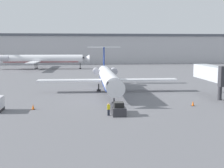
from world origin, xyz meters
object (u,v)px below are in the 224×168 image
object	(u,v)px
pushback_tug	(118,109)
traffic_cone_right	(193,103)
airplane_main	(108,77)
traffic_cone_left	(33,107)
airplane_parked_far_left	(39,59)
jet_bridge	(214,74)
worker_near_tug	(109,109)

from	to	relation	value
pushback_tug	traffic_cone_right	size ratio (longest dim) A/B	5.07
airplane_main	pushback_tug	bearing A→B (deg)	-91.21
pushback_tug	traffic_cone_left	size ratio (longest dim) A/B	5.07
traffic_cone_left	traffic_cone_right	size ratio (longest dim) A/B	1.00
airplane_parked_far_left	airplane_main	bearing A→B (deg)	-70.71
traffic_cone_right	airplane_parked_far_left	bearing A→B (deg)	113.41
pushback_tug	jet_bridge	xyz separation A→B (m)	(19.20, 12.04, 3.76)
airplane_main	worker_near_tug	bearing A→B (deg)	-94.90
airplane_main	traffic_cone_right	distance (m)	20.31
traffic_cone_right	traffic_cone_left	bearing A→B (deg)	-179.30
pushback_tug	traffic_cone_left	xyz separation A→B (m)	(-12.38, 4.38, -0.30)
traffic_cone_right	airplane_parked_far_left	world-z (taller)	airplane_parked_far_left
worker_near_tug	traffic_cone_right	distance (m)	15.04
traffic_cone_left	pushback_tug	bearing A→B (deg)	-19.46
pushback_tug	jet_bridge	size ratio (longest dim) A/B	0.32
jet_bridge	pushback_tug	bearing A→B (deg)	-147.91
worker_near_tug	jet_bridge	world-z (taller)	jet_bridge
airplane_main	jet_bridge	size ratio (longest dim) A/B	2.48
worker_near_tug	airplane_parked_far_left	bearing A→B (deg)	103.47
airplane_main	airplane_parked_far_left	xyz separation A→B (m)	(-22.11, 63.17, 0.92)
jet_bridge	worker_near_tug	bearing A→B (deg)	-148.20
traffic_cone_left	airplane_parked_far_left	xyz separation A→B (m)	(-9.29, 79.50, 3.59)
worker_near_tug	traffic_cone_left	world-z (taller)	worker_near_tug
traffic_cone_right	jet_bridge	bearing A→B (deg)	48.19
worker_near_tug	traffic_cone_right	xyz separation A→B (m)	(14.02, 5.42, -0.54)
traffic_cone_left	jet_bridge	xyz separation A→B (m)	(31.58, 7.66, 4.05)
airplane_main	jet_bridge	world-z (taller)	airplane_main
pushback_tug	traffic_cone_left	distance (m)	13.13
worker_near_tug	airplane_parked_far_left	distance (m)	87.06
airplane_parked_far_left	worker_near_tug	bearing A→B (deg)	-76.53
airplane_main	traffic_cone_left	size ratio (longest dim) A/B	39.81
worker_near_tug	traffic_cone_right	world-z (taller)	worker_near_tug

